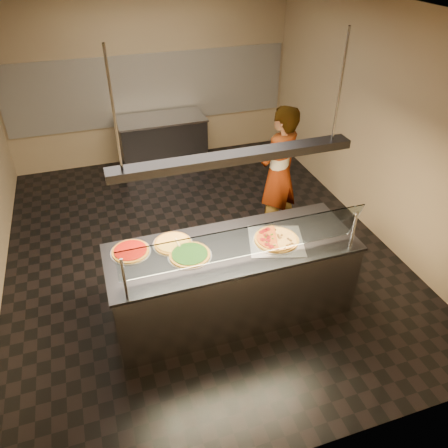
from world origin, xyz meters
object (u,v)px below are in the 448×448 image
object	(u,v)px
pizza_cheese	(173,243)
prep_table	(163,143)
serving_counter	(232,280)
half_pizza_sausage	(286,237)
half_pizza_pepperoni	(266,240)
heat_lamp_housing	(234,157)
perforated_tray	(276,241)
pizza_spinach	(190,254)
sneeze_guard	(245,243)
pizza_tomato	(130,251)
worker	(279,174)
pizza_spatula	(182,244)

from	to	relation	value
pizza_cheese	prep_table	world-z (taller)	pizza_cheese
serving_counter	half_pizza_sausage	size ratio (longest dim) A/B	5.13
half_pizza_pepperoni	heat_lamp_housing	distance (m)	1.05
half_pizza_pepperoni	perforated_tray	bearing A→B (deg)	-0.79
perforated_tray	pizza_spinach	bearing A→B (deg)	176.71
sneeze_guard	half_pizza_pepperoni	xyz separation A→B (m)	(0.35, 0.29, -0.26)
pizza_cheese	pizza_tomato	distance (m)	0.44
pizza_spinach	worker	size ratio (longest dim) A/B	0.24
pizza_spinach	pizza_tomato	distance (m)	0.61
half_pizza_sausage	prep_table	distance (m)	3.94
pizza_tomato	heat_lamp_housing	world-z (taller)	heat_lamp_housing
pizza_spinach	pizza_spatula	size ratio (longest dim) A/B	1.92
serving_counter	half_pizza_sausage	xyz separation A→B (m)	(0.57, -0.06, 0.49)
perforated_tray	serving_counter	bearing A→B (deg)	172.91
sneeze_guard	pizza_tomato	distance (m)	1.21
serving_counter	half_pizza_sausage	world-z (taller)	half_pizza_sausage
serving_counter	pizza_spatula	size ratio (longest dim) A/B	11.25
half_pizza_pepperoni	pizza_cheese	distance (m)	0.98
pizza_tomato	worker	size ratio (longest dim) A/B	0.22
perforated_tray	worker	size ratio (longest dim) A/B	0.38
sneeze_guard	half_pizza_sausage	bearing A→B (deg)	26.12
serving_counter	sneeze_guard	xyz separation A→B (m)	(0.00, -0.34, 0.76)
half_pizza_sausage	pizza_tomato	size ratio (longest dim) A/B	1.25
pizza_cheese	pizza_spatula	world-z (taller)	pizza_spatula
half_pizza_sausage	pizza_cheese	bearing A→B (deg)	165.61
sneeze_guard	half_pizza_sausage	size ratio (longest dim) A/B	4.66
serving_counter	prep_table	world-z (taller)	same
sneeze_guard	pizza_cheese	world-z (taller)	sneeze_guard
serving_counter	prep_table	bearing A→B (deg)	89.83
sneeze_guard	pizza_spatula	bearing A→B (deg)	134.62
perforated_tray	half_pizza_sausage	xyz separation A→B (m)	(0.11, -0.00, 0.02)
pizza_tomato	perforated_tray	bearing A→B (deg)	-11.31
sneeze_guard	pizza_cheese	bearing A→B (deg)	135.31
serving_counter	sneeze_guard	world-z (taller)	sneeze_guard
half_pizza_sausage	pizza_cheese	xyz separation A→B (m)	(-1.16, 0.30, -0.01)
sneeze_guard	heat_lamp_housing	size ratio (longest dim) A/B	1.04
perforated_tray	prep_table	size ratio (longest dim) A/B	0.46
prep_table	worker	bearing A→B (deg)	-66.40
sneeze_guard	pizza_tomato	bearing A→B (deg)	150.34
pizza_tomato	pizza_spinach	bearing A→B (deg)	-23.59
half_pizza_pepperoni	pizza_spinach	xyz separation A→B (m)	(-0.81, 0.05, -0.02)
pizza_spatula	prep_table	distance (m)	3.71
pizza_cheese	worker	xyz separation A→B (m)	(1.69, 1.07, -0.01)
pizza_spinach	heat_lamp_housing	distance (m)	1.11
pizza_cheese	worker	size ratio (longest dim) A/B	0.22
sneeze_guard	half_pizza_sausage	xyz separation A→B (m)	(0.57, 0.28, -0.27)
pizza_spatula	prep_table	world-z (taller)	pizza_spatula
pizza_spinach	worker	world-z (taller)	worker
heat_lamp_housing	perforated_tray	bearing A→B (deg)	-7.09
serving_counter	pizza_spatula	world-z (taller)	pizza_spatula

